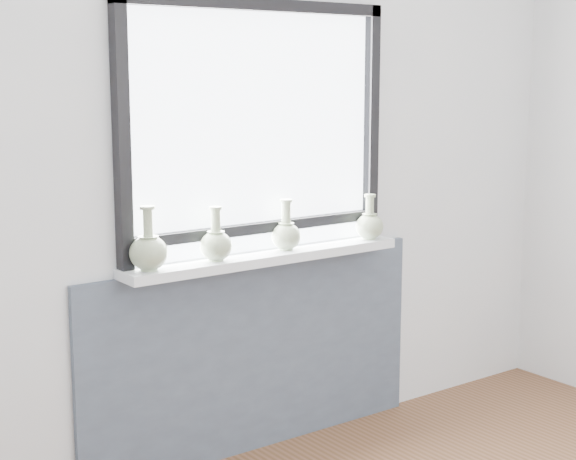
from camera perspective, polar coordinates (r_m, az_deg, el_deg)
back_wall at (r=3.76m, az=-2.35°, el=4.76°), size 3.60×0.02×2.60m
apron_panel at (r=3.91m, az=-2.01°, el=-8.07°), size 1.70×0.03×0.86m
windowsill at (r=3.74m, az=-1.45°, el=-1.77°), size 1.32×0.18×0.04m
window at (r=3.72m, az=-2.05°, el=6.89°), size 1.30×0.06×1.05m
vase_a at (r=3.42m, az=-9.00°, el=-1.31°), size 0.15×0.15×0.25m
vase_b at (r=3.57m, az=-4.67°, el=-0.87°), size 0.13×0.13×0.22m
vase_c at (r=3.78m, az=-0.12°, el=-0.24°), size 0.13×0.13×0.22m
vase_d at (r=4.04m, az=5.29°, el=0.36°), size 0.13×0.13×0.21m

